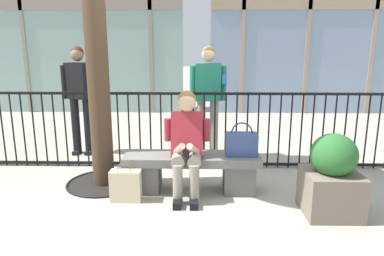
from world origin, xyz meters
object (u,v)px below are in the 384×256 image
at_px(stone_bench, 192,169).
at_px(bystander_further_back, 80,92).
at_px(seated_person_with_phone, 187,141).
at_px(shopping_bag, 126,185).
at_px(planter, 332,177).
at_px(handbag_on_bench, 242,144).
at_px(bystander_at_railing, 208,94).

xyz_separation_m(stone_bench, bystander_further_back, (-1.81, 1.50, 0.73)).
height_order(seated_person_with_phone, shopping_bag, seated_person_with_phone).
bearing_deg(stone_bench, seated_person_with_phone, -113.14).
height_order(bystander_further_back, planter, bystander_further_back).
bearing_deg(planter, seated_person_with_phone, 163.81).
xyz_separation_m(shopping_bag, planter, (2.17, -0.25, 0.21)).
distance_m(shopping_bag, planter, 2.19).
distance_m(stone_bench, handbag_on_bench, 0.66).
relative_size(seated_person_with_phone, handbag_on_bench, 3.06).
distance_m(handbag_on_bench, planter, 1.04).
bearing_deg(bystander_further_back, seated_person_with_phone, -42.88).
bearing_deg(bystander_further_back, handbag_on_bench, -32.28).
relative_size(stone_bench, shopping_bag, 3.51).
bearing_deg(handbag_on_bench, stone_bench, 179.01).
xyz_separation_m(seated_person_with_phone, handbag_on_bench, (0.63, 0.12, -0.06)).
bearing_deg(planter, handbag_on_bench, 147.24).
distance_m(seated_person_with_phone, bystander_further_back, 2.42).
xyz_separation_m(stone_bench, bystander_at_railing, (0.21, 1.35, 0.73)).
distance_m(stone_bench, bystander_at_railing, 1.55).
relative_size(seated_person_with_phone, shopping_bag, 2.66).
height_order(bystander_at_railing, bystander_further_back, same).
bearing_deg(seated_person_with_phone, stone_bench, 66.86).
bearing_deg(planter, shopping_bag, 173.37).
bearing_deg(shopping_bag, planter, -6.63).
distance_m(bystander_further_back, planter, 3.89).
bearing_deg(shopping_bag, stone_bench, 23.01).
bearing_deg(shopping_bag, seated_person_with_phone, 15.04).
distance_m(handbag_on_bench, bystander_further_back, 2.85).
bearing_deg(bystander_further_back, stone_bench, -39.66).
distance_m(shopping_bag, bystander_further_back, 2.26).
distance_m(stone_bench, bystander_further_back, 2.46).
height_order(shopping_bag, bystander_further_back, bystander_further_back).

